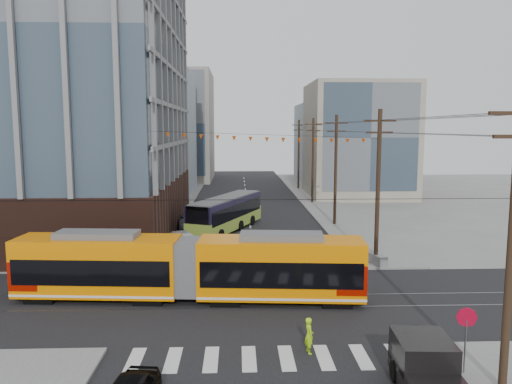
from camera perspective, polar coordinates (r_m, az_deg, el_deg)
ground at (r=25.00m, az=0.93°, el=-15.50°), size 160.00×160.00×0.00m
office_building at (r=50.68m, az=-26.91°, el=11.75°), size 30.00×25.00×28.60m
bg_bldg_nw_near at (r=76.65m, az=-14.10°, el=6.57°), size 18.00×16.00×18.00m
bg_bldg_ne_near at (r=73.10m, az=11.57°, el=5.83°), size 14.00×14.00×16.00m
bg_bldg_nw_far at (r=95.86m, az=-9.87°, el=7.38°), size 16.00×18.00×20.00m
bg_bldg_ne_far at (r=93.06m, az=9.84°, el=5.54°), size 16.00×16.00×14.00m
utility_pole_near at (r=20.05m, az=27.16°, el=-5.57°), size 0.30×0.30×11.00m
utility_pole_far at (r=79.72m, az=4.90°, el=4.26°), size 0.30×0.30×11.00m
streetcar at (r=28.66m, az=-7.67°, el=-8.57°), size 19.69×4.30×3.76m
city_bus at (r=47.41m, az=-3.41°, el=-2.45°), size 7.03×11.81×3.33m
pickup_truck at (r=19.44m, az=19.92°, el=-19.85°), size 2.37×5.73×1.90m
parked_car_silver at (r=39.14m, az=-7.73°, el=-6.07°), size 1.72×4.24×1.37m
parked_car_white at (r=40.82m, az=-8.73°, el=-5.42°), size 4.00×5.65×1.52m
parked_car_grey at (r=49.86m, az=-7.65°, el=-3.16°), size 3.24×5.34×1.39m
pedestrian at (r=22.54m, az=6.09°, el=-15.97°), size 0.47×0.64×1.59m
stop_sign at (r=21.93m, az=22.79°, el=-15.75°), size 0.94×0.94×2.62m
jersey_barrier at (r=37.57m, az=12.76°, el=-7.17°), size 1.95×4.30×0.84m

